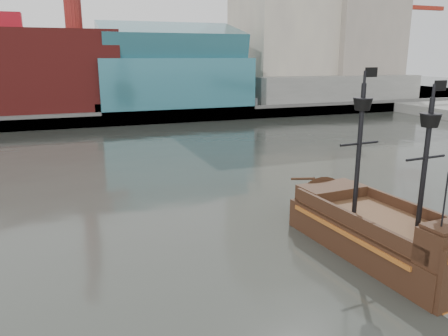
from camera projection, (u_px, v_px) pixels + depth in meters
name	position (u px, v px, depth m)	size (l,w,h in m)	color
ground	(303.00, 291.00, 23.86)	(400.00, 400.00, 0.00)	#272925
promenade_far	(112.00, 104.00, 107.14)	(220.00, 60.00, 2.00)	slate
seawall	(130.00, 118.00, 80.28)	(220.00, 1.00, 2.60)	#4C4C49
crane_a	(404.00, 31.00, 119.96)	(22.50, 4.00, 32.25)	slate
crane_b	(404.00, 45.00, 133.15)	(19.10, 4.00, 26.25)	slate
pirate_ship	(384.00, 238.00, 28.02)	(6.37, 17.25, 12.66)	black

